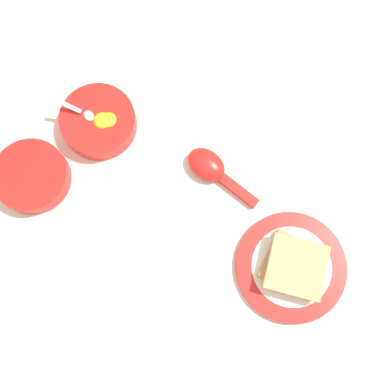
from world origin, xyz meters
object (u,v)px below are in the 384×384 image
(toast_plate, at_px, (291,267))
(congee_bowl, at_px, (32,176))
(egg_bowl, at_px, (99,122))
(soup_spoon, at_px, (211,168))
(toast_sandwich, at_px, (295,266))

(toast_plate, height_order, congee_bowl, congee_bowl)
(egg_bowl, distance_m, toast_plate, 0.45)
(soup_spoon, bearing_deg, toast_sandwich, 178.16)
(egg_bowl, height_order, congee_bowl, egg_bowl)
(toast_sandwich, height_order, congee_bowl, toast_sandwich)
(soup_spoon, relative_size, congee_bowl, 1.18)
(toast_plate, height_order, soup_spoon, soup_spoon)
(toast_plate, xyz_separation_m, toast_sandwich, (-0.00, -0.00, 0.03))
(egg_bowl, bearing_deg, toast_sandwich, -167.57)
(soup_spoon, bearing_deg, egg_bowl, 26.79)
(toast_sandwich, height_order, soup_spoon, toast_sandwich)
(toast_sandwich, relative_size, congee_bowl, 1.00)
(toast_plate, height_order, toast_sandwich, toast_sandwich)
(egg_bowl, height_order, toast_plate, egg_bowl)
(congee_bowl, bearing_deg, toast_sandwich, -149.34)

